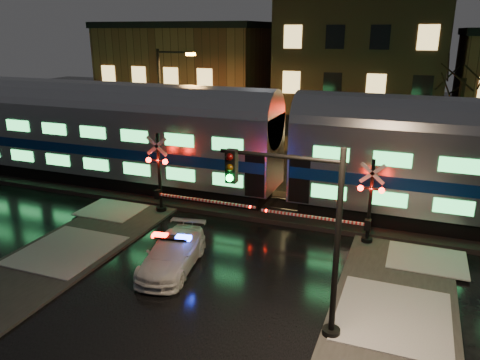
% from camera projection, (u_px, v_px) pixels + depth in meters
% --- Properties ---
extents(ground, '(120.00, 120.00, 0.00)m').
position_uv_depth(ground, '(238.00, 248.00, 19.90)').
color(ground, black).
rests_on(ground, ground).
extents(ballast, '(90.00, 4.20, 0.24)m').
position_uv_depth(ballast, '(273.00, 206.00, 24.31)').
color(ballast, black).
rests_on(ballast, ground).
extents(sidewalk_left, '(4.00, 20.00, 0.12)m').
position_uv_depth(sidewalk_left, '(9.00, 287.00, 16.77)').
color(sidewalk_left, '#2D2D2D').
rests_on(sidewalk_left, ground).
extents(building_left, '(14.00, 10.00, 9.00)m').
position_uv_depth(building_left, '(192.00, 80.00, 42.51)').
color(building_left, brown).
rests_on(building_left, ground).
extents(building_mid, '(12.00, 11.00, 11.50)m').
position_uv_depth(building_mid, '(363.00, 71.00, 37.46)').
color(building_mid, brown).
rests_on(building_mid, ground).
extents(train, '(51.00, 3.12, 5.92)m').
position_uv_depth(train, '(286.00, 146.00, 23.10)').
color(train, black).
rests_on(train, ballast).
extents(police_car, '(2.43, 4.58, 1.42)m').
position_uv_depth(police_car, '(172.00, 253.00, 18.03)').
color(police_car, silver).
rests_on(police_car, ground).
extents(crossing_signal_right, '(5.36, 0.64, 3.80)m').
position_uv_depth(crossing_signal_right, '(360.00, 210.00, 19.87)').
color(crossing_signal_right, black).
rests_on(crossing_signal_right, ground).
extents(crossing_signal_left, '(5.81, 0.66, 4.11)m').
position_uv_depth(crossing_signal_left, '(165.00, 182.00, 23.05)').
color(crossing_signal_left, black).
rests_on(crossing_signal_left, ground).
extents(traffic_light, '(3.81, 0.69, 5.89)m').
position_uv_depth(traffic_light, '(305.00, 239.00, 13.46)').
color(traffic_light, black).
rests_on(traffic_light, ground).
extents(streetlight, '(2.60, 0.27, 7.77)m').
position_uv_depth(streetlight, '(164.00, 103.00, 29.43)').
color(streetlight, black).
rests_on(streetlight, ground).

